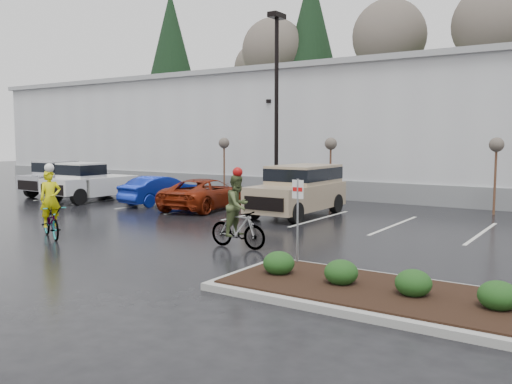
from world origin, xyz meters
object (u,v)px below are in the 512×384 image
Objects in this scene: sapling_mid at (331,147)px; cyclist_olive at (238,219)px; pickup_white at (96,181)px; pickup_silver at (70,178)px; fire_lane_sign at (298,212)px; sapling_west at (224,146)px; lamppost at (277,87)px; sapling_east at (496,149)px; cyclist_hivis at (51,215)px; car_red at (206,194)px; suv_tan at (297,191)px; car_blue at (161,190)px.

sapling_mid is 1.36× the size of cyclist_olive.
cyclist_olive is at bearing -24.15° from pickup_white.
fire_lane_sign is at bearing -22.83° from pickup_silver.
fire_lane_sign is 0.42× the size of pickup_white.
pickup_white is 2.22× the size of cyclist_olive.
lamppost is at bearing -14.04° from sapling_west.
lamppost is 2.88× the size of sapling_mid.
sapling_mid is 0.62× the size of pickup_white.
lamppost is at bearing 25.67° from cyclist_olive.
lamppost is 10.48m from sapling_east.
pickup_white is at bearing 66.28° from cyclist_hivis.
pickup_silver reaches higher than car_red.
suv_tan is at bearing -80.26° from sapling_mid.
car_blue is (-0.00, -5.04, -2.04)m from sapling_west.
car_red reaches higher than car_blue.
sapling_east is at bearing 13.11° from pickup_silver.
pickup_silver is 1.05× the size of car_red.
pickup_silver is at bearing 166.02° from pickup_white.
sapling_mid is at bearing -135.66° from car_blue.
sapling_west is (-4.00, 1.00, -2.96)m from lamppost.
cyclist_olive reaches higher than car_blue.
sapling_west is 1.00× the size of sapling_east.
cyclist_hivis is (-10.81, -13.45, -1.99)m from sapling_east.
sapling_west is 14.00m from sapling_east.
sapling_east is 15.02m from car_blue.
pickup_silver is 2.18× the size of cyclist_hivis.
sapling_east reaches higher than fire_lane_sign.
pickup_white is (-10.45, -5.65, -1.75)m from sapling_mid.
sapling_west is 8.71m from pickup_silver.
car_red is (2.90, -5.23, -2.04)m from sapling_west.
lamppost is 1.81× the size of suv_tan.
pickup_white is at bearing -3.60° from car_red.
pickup_white is 11.30m from suv_tan.
sapling_mid reaches higher than fire_lane_sign.
sapling_west is 1.00× the size of sapling_mid.
pickup_silver is at bearing 5.37° from car_blue.
pickup_silver is (-6.99, -4.89, -1.75)m from sapling_west.
suv_tan is (4.43, 0.41, 0.34)m from car_red.
cyclist_hivis reaches higher than fire_lane_sign.
cyclist_hivis is (10.18, -8.56, -0.25)m from pickup_silver.
sapling_west and sapling_mid have the same top height.
sapling_mid is at bearing 12.51° from cyclist_olive.
cyclist_hivis is at bearing -76.65° from sapling_west.
sapling_east is 8.41m from suv_tan.
lamppost is at bearing 30.31° from pickup_white.
sapling_west reaches higher than car_blue.
sapling_west is 0.77× the size of car_blue.
fire_lane_sign is at bearing -47.33° from sapling_west.
cyclist_hivis is 1.01× the size of cyclist_olive.
pickup_silver is 17.41m from cyclist_olive.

